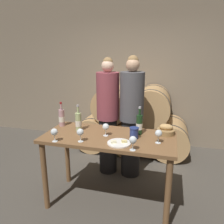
# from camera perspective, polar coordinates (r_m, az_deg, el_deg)

# --- Properties ---
(ground_plane) EXTENTS (10.00, 10.00, 0.00)m
(ground_plane) POSITION_cam_1_polar(r_m,az_deg,el_deg) (3.02, -0.76, -22.42)
(ground_plane) COLOR #4C473F
(stone_wall_back) EXTENTS (10.00, 0.12, 3.20)m
(stone_wall_back) POSITION_cam_1_polar(r_m,az_deg,el_deg) (4.48, 6.84, 12.13)
(stone_wall_back) COLOR gray
(stone_wall_back) RESTS_ON ground_plane
(barrel_stack) EXTENTS (2.09, 0.82, 1.26)m
(barrel_stack) POSITION_cam_1_polar(r_m,az_deg,el_deg) (4.16, 5.29, -2.67)
(barrel_stack) COLOR tan
(barrel_stack) RESTS_ON ground_plane
(tasting_table) EXTENTS (1.54, 0.71, 0.91)m
(tasting_table) POSITION_cam_1_polar(r_m,az_deg,el_deg) (2.62, -0.82, -8.89)
(tasting_table) COLOR brown
(tasting_table) RESTS_ON ground_plane
(person_left) EXTENTS (0.33, 0.33, 1.78)m
(person_left) POSITION_cam_1_polar(r_m,az_deg,el_deg) (3.30, -1.08, -1.18)
(person_left) COLOR #232326
(person_left) RESTS_ON ground_plane
(person_right) EXTENTS (0.35, 0.35, 1.81)m
(person_right) POSITION_cam_1_polar(r_m,az_deg,el_deg) (3.22, 5.11, -1.42)
(person_right) COLOR #232326
(person_right) RESTS_ON ground_plane
(wine_bottle_red) EXTENTS (0.08, 0.08, 0.34)m
(wine_bottle_red) POSITION_cam_1_polar(r_m,az_deg,el_deg) (2.60, 7.14, -3.26)
(wine_bottle_red) COLOR #193819
(wine_bottle_red) RESTS_ON tasting_table
(wine_bottle_white) EXTENTS (0.08, 0.08, 0.33)m
(wine_bottle_white) POSITION_cam_1_polar(r_m,az_deg,el_deg) (2.72, -8.77, -2.51)
(wine_bottle_white) COLOR #ADBC7F
(wine_bottle_white) RESTS_ON tasting_table
(wine_bottle_rose) EXTENTS (0.08, 0.08, 0.32)m
(wine_bottle_rose) POSITION_cam_1_polar(r_m,az_deg,el_deg) (2.94, -13.02, -1.43)
(wine_bottle_rose) COLOR #BC8E93
(wine_bottle_rose) RESTS_ON tasting_table
(blue_crock) EXTENTS (0.11, 0.11, 0.13)m
(blue_crock) POSITION_cam_1_polar(r_m,az_deg,el_deg) (2.48, 5.81, -5.31)
(blue_crock) COLOR navy
(blue_crock) RESTS_ON tasting_table
(bread_basket) EXTENTS (0.21, 0.21, 0.13)m
(bread_basket) POSITION_cam_1_polar(r_m,az_deg,el_deg) (2.68, 13.90, -4.67)
(bread_basket) COLOR olive
(bread_basket) RESTS_ON tasting_table
(cheese_plate) EXTENTS (0.25, 0.25, 0.04)m
(cheese_plate) POSITION_cam_1_polar(r_m,az_deg,el_deg) (2.35, 1.84, -8.09)
(cheese_plate) COLOR white
(cheese_plate) RESTS_ON tasting_table
(wine_glass_far_left) EXTENTS (0.08, 0.08, 0.15)m
(wine_glass_far_left) POSITION_cam_1_polar(r_m,az_deg,el_deg) (2.45, -14.86, -5.13)
(wine_glass_far_left) COLOR white
(wine_glass_far_left) RESTS_ON tasting_table
(wine_glass_left) EXTENTS (0.08, 0.08, 0.15)m
(wine_glass_left) POSITION_cam_1_polar(r_m,az_deg,el_deg) (2.39, -8.30, -5.29)
(wine_glass_left) COLOR white
(wine_glass_left) RESTS_ON tasting_table
(wine_glass_center) EXTENTS (0.08, 0.08, 0.15)m
(wine_glass_center) POSITION_cam_1_polar(r_m,az_deg,el_deg) (2.53, -1.65, -3.95)
(wine_glass_center) COLOR white
(wine_glass_center) RESTS_ON tasting_table
(wine_glass_right) EXTENTS (0.08, 0.08, 0.15)m
(wine_glass_right) POSITION_cam_1_polar(r_m,az_deg,el_deg) (2.18, 5.48, -7.36)
(wine_glass_right) COLOR white
(wine_glass_right) RESTS_ON tasting_table
(wine_glass_far_right) EXTENTS (0.08, 0.08, 0.15)m
(wine_glass_far_right) POSITION_cam_1_polar(r_m,az_deg,el_deg) (2.38, 12.06, -5.56)
(wine_glass_far_right) COLOR white
(wine_glass_far_right) RESTS_ON tasting_table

